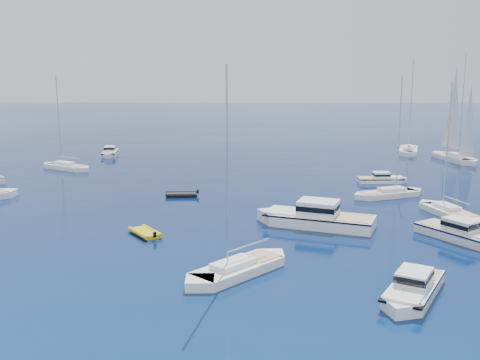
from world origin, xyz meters
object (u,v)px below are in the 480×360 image
(motor_cruiser_right, at_px, (462,240))
(sailboat_fore, at_px, (238,274))
(motor_cruiser_near, at_px, (412,297))
(tender_yellow, at_px, (145,235))

(motor_cruiser_right, distance_m, sailboat_fore, 21.21)
(sailboat_fore, bearing_deg, motor_cruiser_right, -114.00)
(motor_cruiser_near, bearing_deg, motor_cruiser_right, -93.36)
(motor_cruiser_near, relative_size, motor_cruiser_right, 0.94)
(motor_cruiser_right, height_order, sailboat_fore, sailboat_fore)
(motor_cruiser_right, relative_size, sailboat_fore, 0.59)
(sailboat_fore, bearing_deg, motor_cruiser_near, -156.72)
(motor_cruiser_near, height_order, sailboat_fore, sailboat_fore)
(motor_cruiser_near, relative_size, sailboat_fore, 0.56)
(motor_cruiser_right, distance_m, tender_yellow, 28.06)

